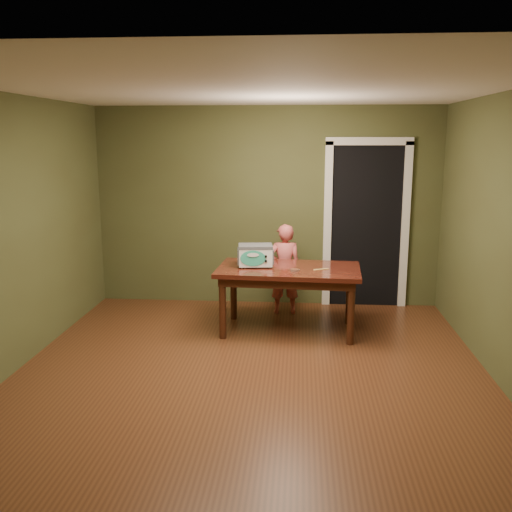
# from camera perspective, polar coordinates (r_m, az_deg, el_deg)

# --- Properties ---
(floor) EXTENTS (5.00, 5.00, 0.00)m
(floor) POSITION_cam_1_polar(r_m,az_deg,el_deg) (5.44, -0.59, -12.03)
(floor) COLOR #5A3019
(floor) RESTS_ON ground
(room_shell) EXTENTS (4.52, 5.02, 2.61)m
(room_shell) POSITION_cam_1_polar(r_m,az_deg,el_deg) (5.00, -0.63, 6.18)
(room_shell) COLOR #474E2A
(room_shell) RESTS_ON ground
(doorway) EXTENTS (1.10, 0.66, 2.25)m
(doorway) POSITION_cam_1_polar(r_m,az_deg,el_deg) (7.87, 10.70, 3.23)
(doorway) COLOR black
(doorway) RESTS_ON ground
(dining_table) EXTENTS (1.65, 0.99, 0.75)m
(dining_table) POSITION_cam_1_polar(r_m,az_deg,el_deg) (6.49, 3.29, -2.02)
(dining_table) COLOR #330F0B
(dining_table) RESTS_ON floor
(toy_oven) EXTENTS (0.43, 0.32, 0.25)m
(toy_oven) POSITION_cam_1_polar(r_m,az_deg,el_deg) (6.49, -0.06, 0.14)
(toy_oven) COLOR #4C4F54
(toy_oven) RESTS_ON dining_table
(baking_pan) EXTENTS (0.10, 0.10, 0.02)m
(baking_pan) POSITION_cam_1_polar(r_m,az_deg,el_deg) (6.30, 3.91, -1.41)
(baking_pan) COLOR silver
(baking_pan) RESTS_ON dining_table
(spatula) EXTENTS (0.17, 0.10, 0.01)m
(spatula) POSITION_cam_1_polar(r_m,az_deg,el_deg) (6.39, 6.53, -1.33)
(spatula) COLOR #D7B55D
(spatula) RESTS_ON dining_table
(child) EXTENTS (0.44, 0.32, 1.14)m
(child) POSITION_cam_1_polar(r_m,az_deg,el_deg) (7.18, 2.85, -1.30)
(child) COLOR #D05855
(child) RESTS_ON floor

